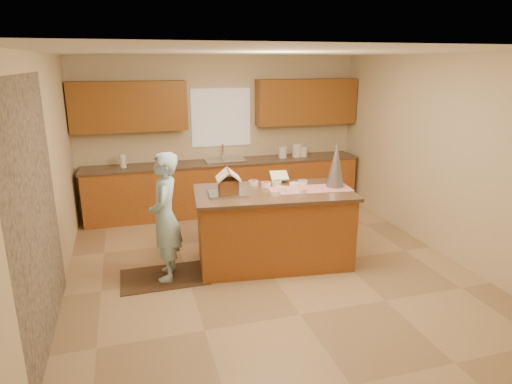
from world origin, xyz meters
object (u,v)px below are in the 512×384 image
(boy, at_px, (165,217))
(tinsel_tree, at_px, (336,165))
(gingerbread_house, at_px, (228,184))
(island_base, at_px, (273,229))

(boy, bearing_deg, tinsel_tree, 100.66)
(tinsel_tree, distance_m, boy, 2.30)
(tinsel_tree, bearing_deg, gingerbread_house, 177.80)
(island_base, bearing_deg, gingerbread_house, -174.81)
(gingerbread_house, bearing_deg, tinsel_tree, -2.20)
(boy, relative_size, gingerbread_house, 4.72)
(tinsel_tree, bearing_deg, island_base, 177.17)
(island_base, bearing_deg, boy, -171.23)
(island_base, distance_m, gingerbread_house, 0.89)
(tinsel_tree, height_order, boy, boy)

